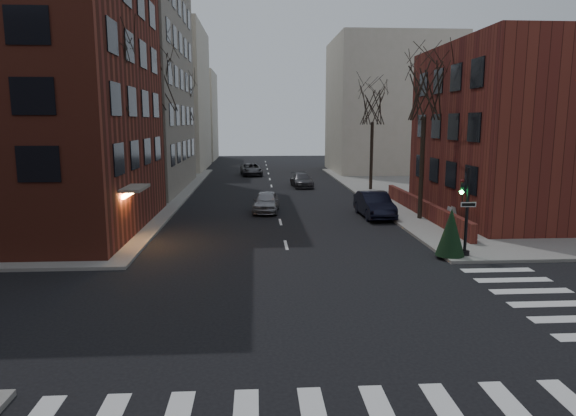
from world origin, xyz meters
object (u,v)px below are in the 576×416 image
object	(u,v)px
tree_left_c	(182,103)
sandwich_board	(451,215)
tree_right_b	(373,105)
traffic_signal	(465,217)
evergreen_shrub	(451,232)
tree_left_b	(155,84)
streetlamp_near	(156,150)
car_lane_silver	(266,202)
tree_left_a	(110,75)
parked_sedan	(374,205)
tree_right_a	(425,90)
streetlamp_far	(192,140)
car_lane_far	(251,169)
car_lane_gray	(302,180)

from	to	relation	value
tree_left_c	sandwich_board	world-z (taller)	tree_left_c
tree_right_b	sandwich_board	xyz separation A→B (m)	(1.32, -15.81, -6.92)
traffic_signal	sandwich_board	world-z (taller)	traffic_signal
traffic_signal	tree_left_c	size ratio (longest dim) A/B	0.41
traffic_signal	evergreen_shrub	distance (m)	0.93
tree_left_b	tree_right_b	world-z (taller)	tree_left_b
streetlamp_near	car_lane_silver	size ratio (longest dim) A/B	1.50
tree_left_a	parked_sedan	size ratio (longest dim) A/B	2.07
tree_left_a	tree_left_c	size ratio (longest dim) A/B	1.06
tree_right_a	tree_right_b	world-z (taller)	tree_right_a
car_lane_silver	evergreen_shrub	size ratio (longest dim) A/B	1.94
tree_left_a	tree_right_b	world-z (taller)	tree_left_a
streetlamp_far	sandwich_board	xyz separation A→B (m)	(18.32, -25.81, -3.58)
tree_left_b	car_lane_far	world-z (taller)	tree_left_b
streetlamp_far	car_lane_far	world-z (taller)	streetlamp_far
traffic_signal	tree_right_a	bearing A→B (deg)	84.53
tree_left_a	car_lane_silver	distance (m)	13.53
tree_right_b	car_lane_gray	world-z (taller)	tree_right_b
tree_right_b	tree_left_b	bearing A→B (deg)	-161.18
tree_left_a	sandwich_board	size ratio (longest dim) A/B	10.03
tree_left_b	streetlamp_far	distance (m)	16.68
tree_left_b	evergreen_shrub	bearing A→B (deg)	-46.60
traffic_signal	tree_left_c	world-z (taller)	tree_left_c
tree_left_c	tree_right_b	distance (m)	19.34
streetlamp_far	car_lane_far	bearing A→B (deg)	33.25
traffic_signal	sandwich_board	bearing A→B (deg)	73.08
evergreen_shrub	traffic_signal	bearing A→B (deg)	1.81
traffic_signal	evergreen_shrub	bearing A→B (deg)	-178.19
sandwich_board	tree_left_a	bearing A→B (deg)	-174.39
tree_left_b	streetlamp_near	xyz separation A→B (m)	(0.60, -4.00, -4.68)
traffic_signal	streetlamp_near	xyz separation A→B (m)	(-16.14, 13.01, 2.33)
tree_right_a	streetlamp_far	bearing A→B (deg)	125.31
car_lane_far	tree_left_c	bearing A→B (deg)	-143.59
sandwich_board	streetlamp_far	bearing A→B (deg)	124.39
tree_left_c	car_lane_gray	bearing A→B (deg)	-22.76
tree_left_b	sandwich_board	size ratio (longest dim) A/B	10.55
tree_left_a	evergreen_shrub	xyz separation A→B (m)	(16.10, -5.03, -7.24)
streetlamp_far	car_lane_gray	size ratio (longest dim) A/B	1.41
streetlamp_near	streetlamp_far	distance (m)	20.00
streetlamp_far	evergreen_shrub	bearing A→B (deg)	-64.86
tree_right_b	car_lane_silver	bearing A→B (deg)	-132.90
tree_right_a	streetlamp_near	world-z (taller)	tree_right_a
streetlamp_near	tree_left_a	bearing A→B (deg)	-94.29
tree_left_a	car_lane_silver	xyz separation A→B (m)	(8.00, 7.67, -7.76)
traffic_signal	tree_right_a	size ratio (longest dim) A/B	0.41
streetlamp_far	car_lane_far	size ratio (longest dim) A/B	1.27
streetlamp_far	tree_right_b	bearing A→B (deg)	-30.47
tree_left_b	sandwich_board	bearing A→B (deg)	-27.41
streetlamp_near	sandwich_board	bearing A→B (deg)	-17.60
tree_left_a	streetlamp_near	size ratio (longest dim) A/B	1.63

